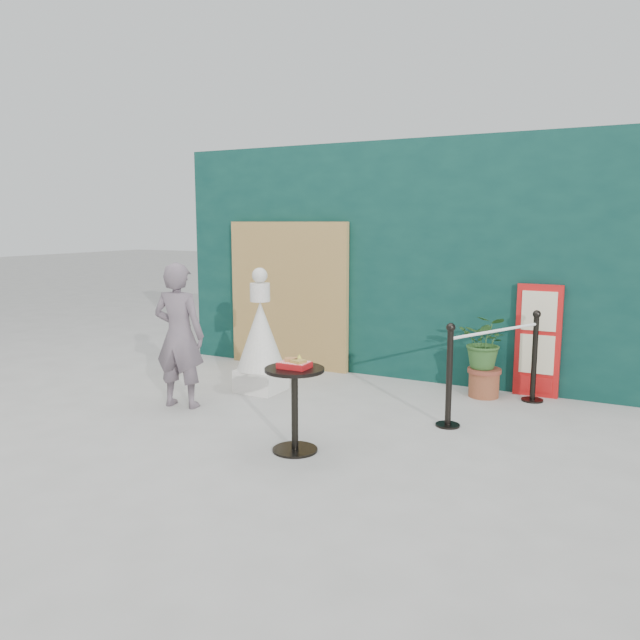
{
  "coord_description": "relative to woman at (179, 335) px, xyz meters",
  "views": [
    {
      "loc": [
        2.92,
        -4.41,
        2.0
      ],
      "look_at": [
        0.0,
        1.2,
        1.0
      ],
      "focal_mm": 35.0,
      "sensor_mm": 36.0,
      "label": 1
    }
  ],
  "objects": [
    {
      "name": "cafe_table",
      "position": [
        1.78,
        -0.6,
        -0.29
      ],
      "size": [
        0.52,
        0.52,
        0.75
      ],
      "color": "black",
      "rests_on": "ground"
    },
    {
      "name": "bamboo_fence",
      "position": [
        0.08,
        2.19,
        0.21
      ],
      "size": [
        1.8,
        0.08,
        2.0
      ],
      "primitive_type": "cube",
      "color": "tan",
      "rests_on": "ground"
    },
    {
      "name": "woman",
      "position": [
        0.0,
        0.0,
        0.0
      ],
      "size": [
        0.63,
        0.47,
        1.57
      ],
      "primitive_type": "imported",
      "rotation": [
        0.0,
        0.0,
        3.32
      ],
      "color": "#695A62",
      "rests_on": "ground"
    },
    {
      "name": "ground",
      "position": [
        1.48,
        -0.75,
        -0.79
      ],
      "size": [
        60.0,
        60.0,
        0.0
      ],
      "primitive_type": "plane",
      "color": "#ADAAA5",
      "rests_on": "ground"
    },
    {
      "name": "planter",
      "position": [
        2.85,
        1.91,
        -0.23
      ],
      "size": [
        0.57,
        0.49,
        0.96
      ],
      "color": "brown",
      "rests_on": "ground"
    },
    {
      "name": "stanchion_barrier",
      "position": [
        3.08,
        1.33,
        -0.29
      ],
      "size": [
        0.84,
        1.54,
        1.03
      ],
      "color": "black",
      "rests_on": "ground"
    },
    {
      "name": "menu_board",
      "position": [
        3.38,
        2.21,
        -0.14
      ],
      "size": [
        0.5,
        0.07,
        1.3
      ],
      "color": "red",
      "rests_on": "ground"
    },
    {
      "name": "statue",
      "position": [
        0.44,
        0.94,
        -0.19
      ],
      "size": [
        0.57,
        0.57,
        1.47
      ],
      "color": "white",
      "rests_on": "ground"
    },
    {
      "name": "food_basket",
      "position": [
        1.78,
        -0.6,
        0.0
      ],
      "size": [
        0.26,
        0.19,
        0.11
      ],
      "color": "red",
      "rests_on": "cafe_table"
    },
    {
      "name": "back_wall",
      "position": [
        1.48,
        2.4,
        0.71
      ],
      "size": [
        6.0,
        0.3,
        3.0
      ],
      "primitive_type": "cube",
      "color": "#0A2E2A",
      "rests_on": "ground"
    }
  ]
}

